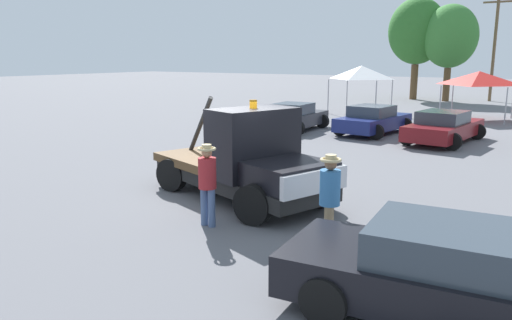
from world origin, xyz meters
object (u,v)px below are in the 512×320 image
traffic_cone (295,170)px  canopy_tent_white (361,72)px  foreground_car (466,278)px  parked_car_maroon (444,127)px  tree_center (450,37)px  canopy_tent_red (479,78)px  tow_truck (247,163)px  parked_car_navy (373,120)px  utility_pole (495,42)px  tree_left (417,31)px  person_at_hood (207,178)px  parked_car_charcoal (294,117)px  person_near_truck (330,194)px

traffic_cone → canopy_tent_white: bearing=105.0°
foreground_car → parked_car_maroon: size_ratio=1.03×
tree_center → parked_car_maroon: bearing=-78.4°
canopy_tent_white → canopy_tent_red: size_ratio=0.93×
tow_truck → canopy_tent_red: bearing=103.6°
foreground_car → canopy_tent_red: bearing=93.6°
parked_car_navy → parked_car_maroon: same height
parked_car_maroon → utility_pole: bearing=9.8°
parked_car_navy → utility_pole: utility_pole is taller
utility_pole → tow_truck: bearing=-91.5°
parked_car_maroon → utility_pole: size_ratio=0.57×
tree_center → utility_pole: (2.99, 2.02, -0.43)m
tree_left → traffic_cone: bearing=-81.1°
tow_truck → traffic_cone: tow_truck is taller
person_at_hood → parked_car_charcoal: 14.29m
person_near_truck → tree_center: size_ratio=0.24×
parked_car_charcoal → canopy_tent_red: (6.76, 9.43, 1.70)m
tow_truck → parked_car_navy: bearing=114.3°
foreground_car → tree_center: 36.68m
foreground_car → utility_pole: (-4.72, 37.61, 3.99)m
tree_left → utility_pole: utility_pole is taller
parked_car_charcoal → tree_left: bearing=-1.8°
foreground_car → traffic_cone: (-5.75, 6.03, -0.40)m
traffic_cone → parked_car_navy: bearing=96.0°
tow_truck → foreground_car: tow_truck is taller
parked_car_navy → tree_center: size_ratio=0.60×
person_at_hood → utility_pole: bearing=-178.3°
canopy_tent_red → utility_pole: size_ratio=0.39×
tow_truck → utility_pole: utility_pole is taller
parked_car_maroon → tree_center: size_ratio=0.67×
canopy_tent_red → tree_left: size_ratio=0.41×
tree_left → tree_center: 2.80m
canopy_tent_red → parked_car_navy: bearing=-110.3°
parked_car_navy → utility_pole: size_ratio=0.52×
tree_left → tree_center: size_ratio=1.09×
parked_car_maroon → canopy_tent_white: bearing=44.6°
canopy_tent_red → tree_center: (-4.08, 11.48, 2.73)m
foreground_car → utility_pole: size_ratio=0.59×
parked_car_navy → tree_center: tree_center is taller
canopy_tent_white → traffic_cone: canopy_tent_white is taller
tow_truck → person_at_hood: (0.30, -1.99, 0.06)m
parked_car_charcoal → utility_pole: (5.66, 22.93, 4.00)m
person_at_hood → tree_left: size_ratio=0.21×
tow_truck → tree_center: tree_center is taller
utility_pole → parked_car_maroon: bearing=-86.8°
tree_center → traffic_cone: size_ratio=13.75×
foreground_car → tree_left: (-10.43, 36.07, 4.90)m
parked_car_navy → tree_left: size_ratio=0.55×
parked_car_maroon → utility_pole: utility_pole is taller
parked_car_charcoal → canopy_tent_red: size_ratio=1.27×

